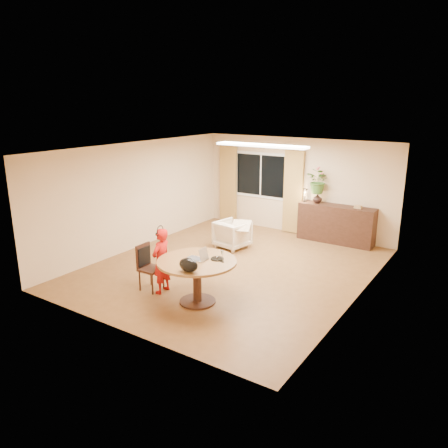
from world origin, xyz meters
name	(u,v)px	position (x,y,z in m)	size (l,w,h in m)	color
floor	(232,268)	(0.00, 0.00, 0.00)	(6.50, 6.50, 0.00)	brown
ceiling	(233,149)	(0.00, 0.00, 2.60)	(6.50, 6.50, 0.00)	white
wall_back	(297,186)	(0.00, 3.25, 1.30)	(5.50, 5.50, 0.00)	#D2B188
wall_left	(138,195)	(-2.75, 0.00, 1.30)	(6.50, 6.50, 0.00)	#D2B188
wall_right	(363,231)	(2.75, 0.00, 1.30)	(6.50, 6.50, 0.00)	#D2B188
window	(261,175)	(-1.10, 3.23, 1.50)	(1.70, 0.03, 1.30)	white
curtain_left	(228,184)	(-2.15, 3.15, 1.15)	(0.55, 0.08, 2.25)	olive
curtain_right	(293,192)	(-0.05, 3.15, 1.15)	(0.55, 0.08, 2.25)	olive
ceiling_panel	(261,145)	(0.00, 1.20, 2.57)	(2.20, 0.35, 0.05)	white
dining_table	(197,269)	(0.38, -1.77, 0.64)	(1.43, 1.43, 0.81)	brown
dining_chair	(151,268)	(-0.69, -1.82, 0.45)	(0.43, 0.39, 0.90)	black
child	(161,261)	(-0.45, -1.78, 0.63)	(0.30, 0.46, 1.26)	red
laptop	(196,253)	(0.33, -1.74, 0.93)	(0.36, 0.24, 0.24)	#B7B7BC
tumbler	(205,254)	(0.40, -1.54, 0.87)	(0.08, 0.08, 0.11)	white
wine_glass	(222,256)	(0.80, -1.59, 0.92)	(0.08, 0.08, 0.21)	white
pot_lid	(217,258)	(0.65, -1.53, 0.83)	(0.24, 0.24, 0.04)	white
handbag	(188,265)	(0.59, -2.28, 0.93)	(0.36, 0.21, 0.24)	black
armchair	(233,234)	(-0.75, 1.19, 0.34)	(0.73, 0.75, 0.68)	beige
throw	(241,223)	(-0.47, 1.14, 0.69)	(0.45, 0.55, 0.03)	beige
sideboard	(336,224)	(1.25, 3.01, 0.49)	(1.94, 0.47, 0.97)	black
vase	(317,198)	(0.70, 3.01, 1.10)	(0.24, 0.24, 0.25)	black
bouquet	(319,181)	(0.71, 3.01, 1.55)	(0.59, 0.51, 0.66)	#346124
book_stack	(358,207)	(1.77, 3.01, 1.01)	(0.18, 0.14, 0.08)	#916F4A
desk_lamp	(305,195)	(0.38, 2.96, 1.15)	(0.15, 0.15, 0.36)	black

